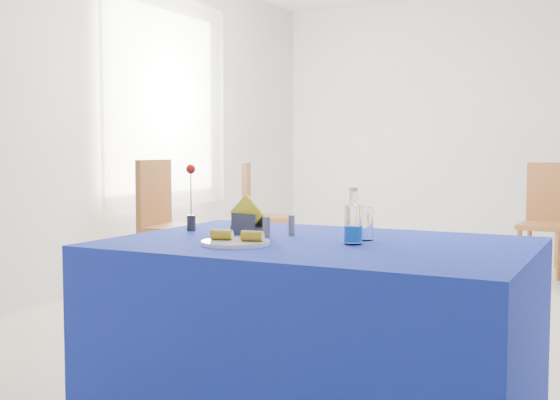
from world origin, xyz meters
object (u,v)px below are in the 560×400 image
Objects in this scene: blue_table at (318,337)px; water_bottle at (353,226)px; plate at (236,243)px; chair_win_a at (168,217)px; chair_win_b at (259,209)px; chair_bg_left at (552,215)px.

water_bottle is (0.15, -0.02, 0.45)m from blue_table.
plate is 0.25× the size of chair_win_a.
blue_table is at bearing 43.69° from plate.
chair_win_b is at bearing 117.37° from plate.
chair_win_a reaches higher than chair_bg_left.
water_bottle is at bearing -136.82° from chair_win_a.
water_bottle is at bearing 28.26° from plate.
plate is at bearing -177.13° from chair_win_b.
chair_bg_left is 3.12m from chair_win_a.
chair_win_b is at bearing 122.33° from blue_table.
chair_win_b reaches higher than blue_table.
plate is 0.45m from water_bottle.
chair_bg_left is at bearing -102.84° from chair_win_b.
water_bottle reaches higher than plate.
chair_win_b is (-1.97, 3.12, 0.20)m from blue_table.
chair_win_a reaches higher than plate.
blue_table is 3.66m from chair_bg_left.
plate is 1.21× the size of water_bottle.
chair_bg_left is (0.49, 3.63, 0.21)m from blue_table.
plate is 0.51m from blue_table.
chair_win_a is (-2.27, 1.94, -0.23)m from water_bottle.
plate reaches higher than blue_table.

